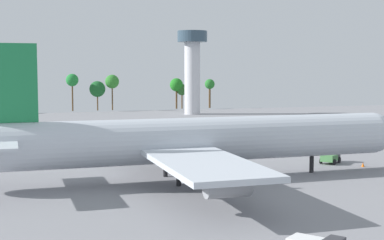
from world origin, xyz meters
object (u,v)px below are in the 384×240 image
object	(u,v)px
cargo_airplane	(191,141)
baggage_tug	(331,156)
safety_cone_nose	(363,165)
control_tower	(192,64)

from	to	relation	value
cargo_airplane	baggage_tug	xyz separation A→B (m)	(28.25, 6.99, -4.76)
cargo_airplane	baggage_tug	size ratio (longest dim) A/B	14.22
baggage_tug	safety_cone_nose	xyz separation A→B (m)	(3.21, -5.04, -0.82)
cargo_airplane	baggage_tug	distance (m)	29.49
control_tower	safety_cone_nose	bearing A→B (deg)	-93.01
safety_cone_nose	control_tower	size ratio (longest dim) A/B	0.03
safety_cone_nose	cargo_airplane	bearing A→B (deg)	-176.44
baggage_tug	control_tower	world-z (taller)	control_tower
baggage_tug	control_tower	xyz separation A→B (m)	(9.24, 109.87, 17.22)
cargo_airplane	control_tower	world-z (taller)	control_tower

